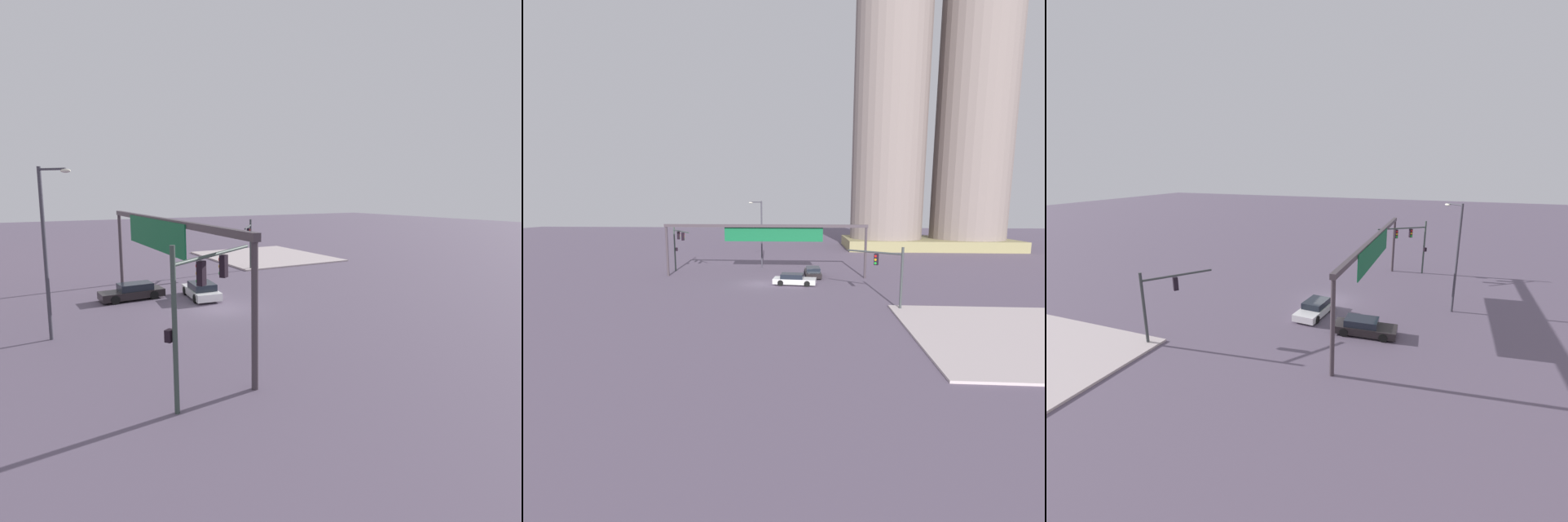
% 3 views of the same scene
% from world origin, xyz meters
% --- Properties ---
extents(ground_plane, '(217.96, 217.96, 0.00)m').
position_xyz_m(ground_plane, '(0.00, 0.00, 0.00)').
color(ground_plane, '#5C4F63').
extents(traffic_signal_near_corner, '(3.70, 5.11, 6.09)m').
position_xyz_m(traffic_signal_near_corner, '(-11.34, 6.06, 4.12)').
color(traffic_signal_near_corner, '#35433C').
rests_on(traffic_signal_near_corner, ground).
extents(traffic_signal_opposite_side, '(4.17, 2.92, 5.19)m').
position_xyz_m(traffic_signal_opposite_side, '(11.83, -8.67, 3.44)').
color(traffic_signal_opposite_side, '#373B3D').
rests_on(traffic_signal_opposite_side, ground).
extents(streetlamp_curved_arm, '(1.70, 1.53, 9.18)m').
position_xyz_m(streetlamp_curved_arm, '(-1.32, 10.40, 5.21)').
color(streetlamp_curved_arm, '#3D3A45').
rests_on(streetlamp_curved_arm, ground).
extents(overhead_sign_gantry, '(24.27, 0.43, 6.34)m').
position_xyz_m(overhead_sign_gantry, '(0.33, 3.96, 5.36)').
color(overhead_sign_gantry, '#3F353C').
rests_on(overhead_sign_gantry, ground).
extents(sedan_car_approaching, '(2.09, 4.66, 1.21)m').
position_xyz_m(sedan_car_approaching, '(5.80, 4.47, 0.58)').
color(sedan_car_approaching, black).
rests_on(sedan_car_approaching, ground).
extents(sedan_car_waiting_far, '(4.76, 2.27, 1.21)m').
position_xyz_m(sedan_car_waiting_far, '(3.69, -0.15, 0.58)').
color(sedan_car_waiting_far, silver).
rests_on(sedan_car_waiting_far, ground).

